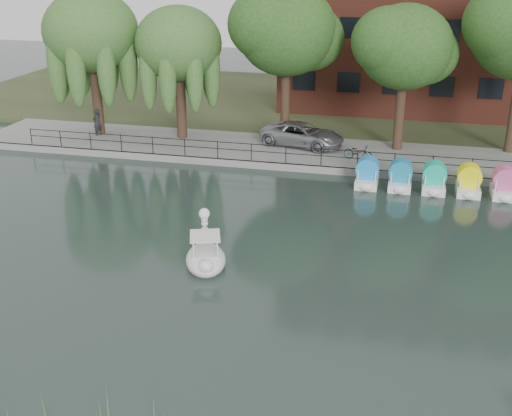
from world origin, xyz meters
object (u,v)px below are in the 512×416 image
at_px(bicycle, 358,152).
at_px(pedestrian, 97,120).
at_px(minivan, 303,133).
at_px(swan_boat, 206,255).

bearing_deg(bicycle, pedestrian, 100.68).
distance_m(minivan, swan_boat, 16.06).
bearing_deg(minivan, pedestrian, 106.90).
xyz_separation_m(minivan, swan_boat, (-1.10, -16.01, -0.75)).
xyz_separation_m(minivan, pedestrian, (-13.27, -0.69, 0.18)).
bearing_deg(pedestrian, bicycle, 112.08).
relative_size(bicycle, swan_boat, 0.60).
xyz_separation_m(pedestrian, swan_boat, (12.17, -15.32, -0.93)).
relative_size(minivan, pedestrian, 2.95).
height_order(minivan, pedestrian, pedestrian).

